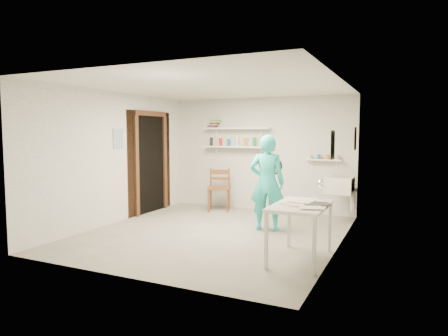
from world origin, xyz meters
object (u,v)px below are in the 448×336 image
at_px(belfast_sink, 340,185).
at_px(desk_lamp, 322,184).
at_px(wooden_chair, 219,188).
at_px(man, 267,183).
at_px(work_table, 300,232).
at_px(wall_clock, 274,166).

distance_m(belfast_sink, desk_lamp, 2.05).
bearing_deg(wooden_chair, desk_lamp, -59.11).
relative_size(belfast_sink, desk_lamp, 4.35).
bearing_deg(man, work_table, 112.12).
height_order(wall_clock, work_table, wall_clock).
bearing_deg(man, wall_clock, -114.52).
relative_size(man, work_table, 1.47).
relative_size(man, wooden_chair, 1.66).
bearing_deg(belfast_sink, man, -132.02).
height_order(wooden_chair, desk_lamp, desk_lamp).
distance_m(wall_clock, wooden_chair, 1.90).
xyz_separation_m(wooden_chair, desk_lamp, (2.56, -2.08, 0.47)).
bearing_deg(desk_lamp, belfast_sink, 92.04).
bearing_deg(wooden_chair, wall_clock, -52.73).
xyz_separation_m(wooden_chair, work_table, (2.38, -2.52, -0.12)).
distance_m(belfast_sink, man, 1.53).
bearing_deg(work_table, wooden_chair, 133.36).
relative_size(wall_clock, work_table, 0.26).
bearing_deg(wall_clock, work_table, -73.05).
bearing_deg(belfast_sink, wall_clock, -136.68).
bearing_deg(desk_lamp, wall_clock, 133.42).
relative_size(man, wall_clock, 5.56).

